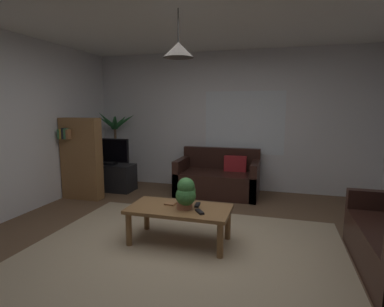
# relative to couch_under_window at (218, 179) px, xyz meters

# --- Properties ---
(floor) EXTENTS (5.33, 5.52, 0.02)m
(floor) POSITION_rel_couch_under_window_xyz_m (0.08, -2.29, -0.29)
(floor) COLOR brown
(floor) RESTS_ON ground
(rug) EXTENTS (3.46, 3.04, 0.01)m
(rug) POSITION_rel_couch_under_window_xyz_m (0.08, -2.49, -0.27)
(rug) COLOR tan
(rug) RESTS_ON ground
(wall_back) EXTENTS (5.45, 0.06, 2.61)m
(wall_back) POSITION_rel_couch_under_window_xyz_m (0.08, 0.50, 1.03)
(wall_back) COLOR silver
(wall_back) RESTS_ON ground
(ceiling) EXTENTS (5.33, 5.52, 0.02)m
(ceiling) POSITION_rel_couch_under_window_xyz_m (0.08, -2.29, 2.35)
(ceiling) COLOR white
(window_pane) EXTENTS (1.48, 0.01, 1.17)m
(window_pane) POSITION_rel_couch_under_window_xyz_m (0.39, 0.47, 1.01)
(window_pane) COLOR white
(couch_under_window) EXTENTS (1.45, 0.81, 0.82)m
(couch_under_window) POSITION_rel_couch_under_window_xyz_m (0.00, 0.00, 0.00)
(couch_under_window) COLOR black
(couch_under_window) RESTS_ON ground
(coffee_table) EXTENTS (1.18, 0.61, 0.43)m
(coffee_table) POSITION_rel_couch_under_window_xyz_m (-0.04, -2.10, 0.09)
(coffee_table) COLOR olive
(coffee_table) RESTS_ON ground
(book_on_table_0) EXTENTS (0.13, 0.10, 0.02)m
(book_on_table_0) POSITION_rel_couch_under_window_xyz_m (-0.17, -2.04, 0.16)
(book_on_table_0) COLOR #99663F
(book_on_table_0) RESTS_ON coffee_table
(remote_on_table_0) EXTENTS (0.14, 0.16, 0.02)m
(remote_on_table_0) POSITION_rel_couch_under_window_xyz_m (0.23, -2.21, 0.16)
(remote_on_table_0) COLOR black
(remote_on_table_0) RESTS_ON coffee_table
(remote_on_table_1) EXTENTS (0.07, 0.16, 0.02)m
(remote_on_table_1) POSITION_rel_couch_under_window_xyz_m (0.15, -1.99, 0.16)
(remote_on_table_1) COLOR black
(remote_on_table_1) RESTS_ON coffee_table
(potted_plant_on_table) EXTENTS (0.23, 0.26, 0.37)m
(potted_plant_on_table) POSITION_rel_couch_under_window_xyz_m (0.05, -2.13, 0.34)
(potted_plant_on_table) COLOR #B77051
(potted_plant_on_table) RESTS_ON coffee_table
(tv_stand) EXTENTS (0.90, 0.44, 0.50)m
(tv_stand) POSITION_rel_couch_under_window_xyz_m (-2.03, -0.28, -0.03)
(tv_stand) COLOR black
(tv_stand) RESTS_ON ground
(tv) EXTENTS (0.79, 0.16, 0.50)m
(tv) POSITION_rel_couch_under_window_xyz_m (-2.03, -0.30, 0.48)
(tv) COLOR black
(tv) RESTS_ON tv_stand
(potted_palm_corner) EXTENTS (0.85, 0.83, 1.53)m
(potted_palm_corner) POSITION_rel_couch_under_window_xyz_m (-2.20, 0.23, 0.41)
(potted_palm_corner) COLOR brown
(potted_palm_corner) RESTS_ON ground
(bookshelf_corner) EXTENTS (0.70, 0.31, 1.40)m
(bookshelf_corner) POSITION_rel_couch_under_window_xyz_m (-2.21, -0.90, 0.43)
(bookshelf_corner) COLOR olive
(bookshelf_corner) RESTS_ON ground
(pendant_lamp) EXTENTS (0.34, 0.34, 0.51)m
(pendant_lamp) POSITION_rel_couch_under_window_xyz_m (-0.04, -2.10, 1.91)
(pendant_lamp) COLOR black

